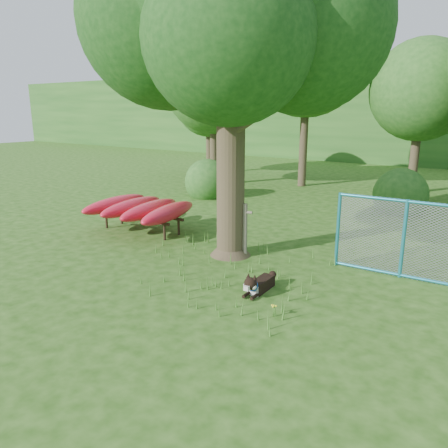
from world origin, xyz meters
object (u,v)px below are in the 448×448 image
Objects in this scene: kayak_rack at (141,208)px; fence_section at (403,239)px; husky_dog at (258,284)px; oak_tree at (230,10)px.

fence_section reaches higher than kayak_rack.
husky_dog is 0.38× the size of fence_section.
fence_section is at bearing 47.74° from husky_dog.
oak_tree is 5.75m from husky_dog.
kayak_rack is 2.84× the size of husky_dog.
fence_section is (3.75, 0.80, -4.59)m from oak_tree.
kayak_rack is 6.98m from fence_section.
oak_tree is 2.88× the size of fence_section.
husky_dog is (4.94, -1.83, -0.51)m from kayak_rack.
husky_dog is (1.74, -1.58, -5.25)m from oak_tree.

